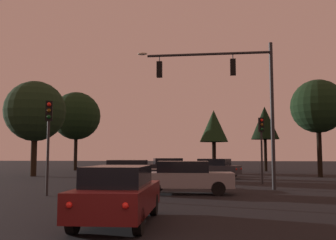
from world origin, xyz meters
TOP-DOWN VIEW (x-y plane):
  - ground_plane at (0.00, 24.50)m, footprint 168.00×168.00m
  - traffic_signal_mast_arm at (3.05, 14.87)m, footprint 7.46×0.48m
  - traffic_light_corner_left at (-5.50, 10.65)m, footprint 0.36×0.39m
  - traffic_light_corner_right at (5.02, 18.53)m, footprint 0.34×0.37m
  - car_nearside_lane at (-0.74, 4.26)m, footprint 1.80×4.47m
  - car_crossing_left at (-3.08, 15.94)m, footprint 4.26×2.23m
  - car_crossing_right at (0.59, 12.12)m, footprint 4.47×1.89m
  - car_far_lane at (2.05, 24.08)m, footprint 4.51×3.16m
  - car_parked_lot at (-2.03, 28.41)m, footprint 4.87×2.87m
  - tree_behind_sign at (-13.12, 25.35)m, footprint 5.19×5.19m
  - tree_left_far at (2.35, 35.67)m, footprint 3.08×3.08m
  - tree_center_horizon at (10.73, 26.32)m, footprint 4.41×4.41m
  - tree_right_cluster at (8.09, 37.51)m, footprint 3.11×3.11m
  - tree_lot_edge at (-13.83, 37.70)m, footprint 5.67×5.67m

SIDE VIEW (x-z plane):
  - ground_plane at x=0.00m, z-range 0.00..0.00m
  - car_far_lane at x=2.05m, z-range 0.03..1.55m
  - car_nearside_lane at x=-0.74m, z-range 0.03..1.55m
  - car_crossing_right at x=0.59m, z-range 0.03..1.55m
  - car_crossing_left at x=-3.08m, z-range 0.04..1.56m
  - car_parked_lot at x=-2.03m, z-range 0.04..1.56m
  - traffic_light_corner_right at x=5.02m, z-range 0.87..5.03m
  - traffic_light_corner_left at x=-5.50m, z-range 0.89..5.14m
  - tree_left_far at x=2.35m, z-range 1.55..8.25m
  - tree_right_cluster at x=8.09m, z-range 1.74..8.99m
  - traffic_signal_mast_arm at x=3.05m, z-range 1.54..9.43m
  - tree_behind_sign at x=-13.12m, z-range 1.46..9.64m
  - tree_center_horizon at x=10.73m, z-range 1.78..9.79m
  - tree_lot_edge at x=-13.83m, z-range 1.78..11.06m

